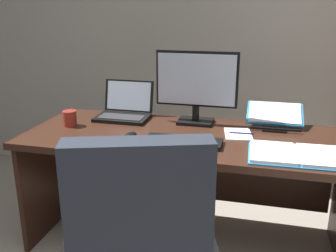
{
  "coord_description": "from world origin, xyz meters",
  "views": [
    {
      "loc": [
        0.4,
        -0.66,
        1.44
      ],
      "look_at": [
        -0.09,
        1.35,
        0.78
      ],
      "focal_mm": 40.76,
      "sensor_mm": 36.0,
      "label": 1
    }
  ],
  "objects_px": {
    "desk": "(189,159)",
    "keyboard": "(183,142)",
    "monitor": "(196,87)",
    "pen": "(242,133)",
    "reading_stand_with_book": "(275,116)",
    "notepad": "(238,134)",
    "computer_mouse": "(131,136)",
    "open_binder": "(297,155)",
    "coffee_mug": "(70,118)",
    "laptop": "(125,110)"
  },
  "relations": [
    {
      "from": "desk",
      "to": "keyboard",
      "type": "bearing_deg",
      "value": -87.81
    },
    {
      "from": "computer_mouse",
      "to": "pen",
      "type": "distance_m",
      "value": 0.64
    },
    {
      "from": "computer_mouse",
      "to": "coffee_mug",
      "type": "xyz_separation_m",
      "value": [
        -0.45,
        0.15,
        0.03
      ]
    },
    {
      "from": "coffee_mug",
      "to": "keyboard",
      "type": "bearing_deg",
      "value": -11.04
    },
    {
      "from": "notepad",
      "to": "reading_stand_with_book",
      "type": "bearing_deg",
      "value": 48.88
    },
    {
      "from": "open_binder",
      "to": "coffee_mug",
      "type": "relative_size",
      "value": 5.03
    },
    {
      "from": "keyboard",
      "to": "computer_mouse",
      "type": "height_order",
      "value": "computer_mouse"
    },
    {
      "from": "keyboard",
      "to": "coffee_mug",
      "type": "distance_m",
      "value": 0.77
    },
    {
      "from": "open_binder",
      "to": "coffee_mug",
      "type": "xyz_separation_m",
      "value": [
        -1.34,
        0.2,
        0.04
      ]
    },
    {
      "from": "notepad",
      "to": "pen",
      "type": "xyz_separation_m",
      "value": [
        0.02,
        0.0,
        0.01
      ]
    },
    {
      "from": "monitor",
      "to": "reading_stand_with_book",
      "type": "relative_size",
      "value": 1.51
    },
    {
      "from": "desk",
      "to": "monitor",
      "type": "bearing_deg",
      "value": 87.1
    },
    {
      "from": "monitor",
      "to": "pen",
      "type": "bearing_deg",
      "value": -30.71
    },
    {
      "from": "monitor",
      "to": "pen",
      "type": "xyz_separation_m",
      "value": [
        0.3,
        -0.18,
        -0.22
      ]
    },
    {
      "from": "notepad",
      "to": "coffee_mug",
      "type": "bearing_deg",
      "value": -176.16
    },
    {
      "from": "monitor",
      "to": "computer_mouse",
      "type": "bearing_deg",
      "value": -127.23
    },
    {
      "from": "desk",
      "to": "pen",
      "type": "relative_size",
      "value": 13.54
    },
    {
      "from": "laptop",
      "to": "computer_mouse",
      "type": "height_order",
      "value": "laptop"
    },
    {
      "from": "reading_stand_with_book",
      "to": "coffee_mug",
      "type": "height_order",
      "value": "reading_stand_with_book"
    },
    {
      "from": "notepad",
      "to": "computer_mouse",
      "type": "bearing_deg",
      "value": -159.65
    },
    {
      "from": "desk",
      "to": "reading_stand_with_book",
      "type": "xyz_separation_m",
      "value": [
        0.49,
        0.22,
        0.25
      ]
    },
    {
      "from": "keyboard",
      "to": "coffee_mug",
      "type": "xyz_separation_m",
      "value": [
        -0.75,
        0.15,
        0.04
      ]
    },
    {
      "from": "laptop",
      "to": "notepad",
      "type": "bearing_deg",
      "value": -13.36
    },
    {
      "from": "keyboard",
      "to": "notepad",
      "type": "distance_m",
      "value": 0.35
    },
    {
      "from": "monitor",
      "to": "reading_stand_with_book",
      "type": "bearing_deg",
      "value": 6.37
    },
    {
      "from": "reading_stand_with_book",
      "to": "open_binder",
      "type": "xyz_separation_m",
      "value": [
        0.1,
        -0.5,
        -0.05
      ]
    },
    {
      "from": "reading_stand_with_book",
      "to": "pen",
      "type": "xyz_separation_m",
      "value": [
        -0.18,
        -0.23,
        -0.05
      ]
    },
    {
      "from": "pen",
      "to": "keyboard",
      "type": "bearing_deg",
      "value": -144.41
    },
    {
      "from": "pen",
      "to": "monitor",
      "type": "bearing_deg",
      "value": 149.29
    },
    {
      "from": "desk",
      "to": "open_binder",
      "type": "relative_size",
      "value": 3.94
    },
    {
      "from": "monitor",
      "to": "computer_mouse",
      "type": "height_order",
      "value": "monitor"
    },
    {
      "from": "open_binder",
      "to": "pen",
      "type": "bearing_deg",
      "value": 135.75
    },
    {
      "from": "desk",
      "to": "reading_stand_with_book",
      "type": "bearing_deg",
      "value": 24.38
    },
    {
      "from": "computer_mouse",
      "to": "reading_stand_with_book",
      "type": "bearing_deg",
      "value": 29.76
    },
    {
      "from": "computer_mouse",
      "to": "notepad",
      "type": "bearing_deg",
      "value": 20.35
    },
    {
      "from": "laptop",
      "to": "open_binder",
      "type": "xyz_separation_m",
      "value": [
        1.07,
        -0.45,
        -0.04
      ]
    },
    {
      "from": "computer_mouse",
      "to": "laptop",
      "type": "bearing_deg",
      "value": 114.54
    },
    {
      "from": "computer_mouse",
      "to": "pen",
      "type": "height_order",
      "value": "computer_mouse"
    },
    {
      "from": "computer_mouse",
      "to": "notepad",
      "type": "height_order",
      "value": "computer_mouse"
    },
    {
      "from": "pen",
      "to": "open_binder",
      "type": "bearing_deg",
      "value": -42.78
    },
    {
      "from": "computer_mouse",
      "to": "coffee_mug",
      "type": "bearing_deg",
      "value": 161.99
    },
    {
      "from": "open_binder",
      "to": "pen",
      "type": "xyz_separation_m",
      "value": [
        -0.29,
        0.27,
        0.0
      ]
    },
    {
      "from": "keyboard",
      "to": "pen",
      "type": "relative_size",
      "value": 3.0
    },
    {
      "from": "laptop",
      "to": "keyboard",
      "type": "relative_size",
      "value": 0.81
    },
    {
      "from": "keyboard",
      "to": "computer_mouse",
      "type": "distance_m",
      "value": 0.3
    },
    {
      "from": "computer_mouse",
      "to": "pen",
      "type": "bearing_deg",
      "value": 19.73
    },
    {
      "from": "keyboard",
      "to": "pen",
      "type": "height_order",
      "value": "keyboard"
    },
    {
      "from": "reading_stand_with_book",
      "to": "notepad",
      "type": "xyz_separation_m",
      "value": [
        -0.2,
        -0.23,
        -0.06
      ]
    },
    {
      "from": "monitor",
      "to": "open_binder",
      "type": "bearing_deg",
      "value": -37.07
    },
    {
      "from": "desk",
      "to": "keyboard",
      "type": "xyz_separation_m",
      "value": [
        0.01,
        -0.23,
        0.2
      ]
    }
  ]
}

